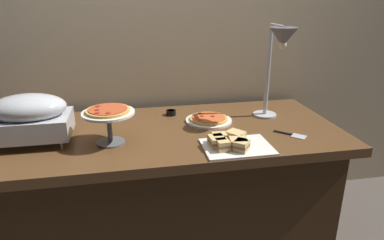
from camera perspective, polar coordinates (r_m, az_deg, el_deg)
name	(u,v)px	position (r m, az deg, el deg)	size (l,w,h in m)	color
back_wall	(156,38)	(2.27, -5.92, 13.44)	(4.40, 0.04, 2.40)	#C6B593
buffet_table	(169,189)	(2.06, -3.77, -11.40)	(1.90, 0.84, 0.76)	brown
chafing_dish	(29,116)	(1.85, -25.35, 0.55)	(0.38, 0.25, 0.25)	#B7BABF
heat_lamp	(280,48)	(1.94, 14.31, 11.50)	(0.15, 0.30, 0.55)	#B7BABF
pizza_plate_front	(209,119)	(2.01, 2.78, 0.09)	(0.27, 0.27, 0.03)	white
pizza_plate_center	(108,115)	(1.72, -13.70, 0.74)	(0.26, 0.26, 0.18)	#595B60
sandwich_platter	(232,143)	(1.68, 6.65, -3.86)	(0.33, 0.24, 0.06)	white
sauce_cup_near	(171,112)	(2.12, -3.51, 1.25)	(0.06, 0.06, 0.03)	black
serving_spatula	(291,135)	(1.89, 16.12, -2.35)	(0.15, 0.14, 0.01)	#B7BABF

